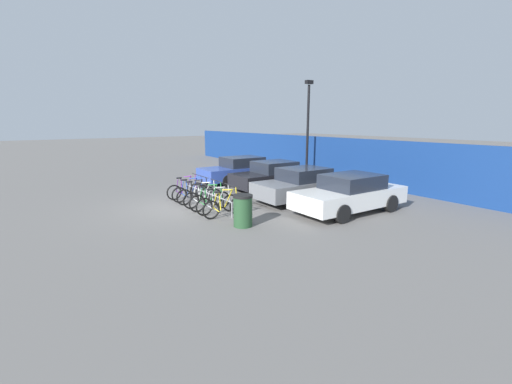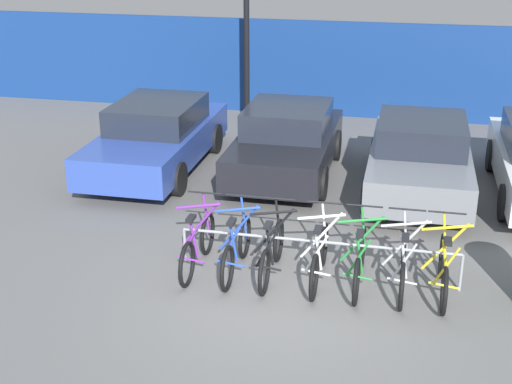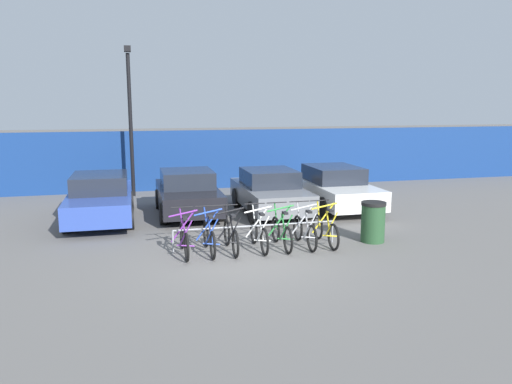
{
  "view_description": "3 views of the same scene",
  "coord_description": "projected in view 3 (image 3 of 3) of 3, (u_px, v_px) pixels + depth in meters",
  "views": [
    {
      "loc": [
        12.43,
        -5.01,
        3.31
      ],
      "look_at": [
        1.88,
        2.05,
        0.66
      ],
      "focal_mm": 24.0,
      "sensor_mm": 36.0,
      "label": 1
    },
    {
      "loc": [
        1.55,
        -8.5,
        4.95
      ],
      "look_at": [
        -0.71,
        1.76,
        0.8
      ],
      "focal_mm": 50.0,
      "sensor_mm": 36.0,
      "label": 2
    },
    {
      "loc": [
        -2.39,
        -10.77,
        3.5
      ],
      "look_at": [
        0.69,
        1.65,
        1.21
      ],
      "focal_mm": 35.0,
      "sensor_mm": 36.0,
      "label": 3
    }
  ],
  "objects": [
    {
      "name": "ground_plane",
      "position": [
        244.0,
        257.0,
        11.48
      ],
      "size": [
        120.0,
        120.0,
        0.0
      ],
      "primitive_type": "plane",
      "color": "#605E5B"
    },
    {
      "name": "hoarding_wall",
      "position": [
        193.0,
        160.0,
        20.34
      ],
      "size": [
        36.0,
        0.16,
        2.4
      ],
      "primitive_type": "cube",
      "color": "navy",
      "rests_on": "ground"
    },
    {
      "name": "bike_rack",
      "position": [
        256.0,
        228.0,
        12.14
      ],
      "size": [
        4.05,
        0.04,
        0.57
      ],
      "color": "gray",
      "rests_on": "ground"
    },
    {
      "name": "bicycle_purple",
      "position": [
        184.0,
        239.0,
        11.6
      ],
      "size": [
        0.68,
        1.71,
        1.05
      ],
      "rotation": [
        0.0,
        0.0,
        0.05
      ],
      "color": "black",
      "rests_on": "ground"
    },
    {
      "name": "bicycle_blue",
      "position": [
        209.0,
        237.0,
        11.74
      ],
      "size": [
        0.68,
        1.71,
        1.05
      ],
      "rotation": [
        0.0,
        0.0,
        0.07
      ],
      "color": "black",
      "rests_on": "ground"
    },
    {
      "name": "bicycle_black",
      "position": [
        231.0,
        236.0,
        11.86
      ],
      "size": [
        0.68,
        1.71,
        1.05
      ],
      "rotation": [
        0.0,
        0.0,
        -0.0
      ],
      "color": "black",
      "rests_on": "ground"
    },
    {
      "name": "bicycle_white",
      "position": [
        259.0,
        234.0,
        12.03
      ],
      "size": [
        0.68,
        1.71,
        1.05
      ],
      "rotation": [
        0.0,
        0.0,
        -0.05
      ],
      "color": "black",
      "rests_on": "ground"
    },
    {
      "name": "bicycle_green",
      "position": [
        282.0,
        233.0,
        12.16
      ],
      "size": [
        0.68,
        1.71,
        1.05
      ],
      "rotation": [
        0.0,
        0.0,
        0.06
      ],
      "color": "black",
      "rests_on": "ground"
    },
    {
      "name": "bicycle_silver",
      "position": [
        305.0,
        231.0,
        12.3
      ],
      "size": [
        0.68,
        1.71,
        1.05
      ],
      "rotation": [
        0.0,
        0.0,
        0.06
      ],
      "color": "black",
      "rests_on": "ground"
    },
    {
      "name": "bicycle_yellow",
      "position": [
        325.0,
        230.0,
        12.43
      ],
      "size": [
        0.68,
        1.71,
        1.05
      ],
      "rotation": [
        0.0,
        0.0,
        -0.06
      ],
      "color": "black",
      "rests_on": "ground"
    },
    {
      "name": "car_blue",
      "position": [
        100.0,
        198.0,
        14.95
      ],
      "size": [
        1.91,
        4.46,
        1.4
      ],
      "color": "#2D479E",
      "rests_on": "ground"
    },
    {
      "name": "car_black",
      "position": [
        188.0,
        193.0,
        15.78
      ],
      "size": [
        1.91,
        4.01,
        1.4
      ],
      "color": "black",
      "rests_on": "ground"
    },
    {
      "name": "car_grey",
      "position": [
        270.0,
        192.0,
        16.0
      ],
      "size": [
        1.91,
        4.08,
        1.4
      ],
      "color": "slate",
      "rests_on": "ground"
    },
    {
      "name": "car_white",
      "position": [
        334.0,
        187.0,
        16.82
      ],
      "size": [
        1.91,
        4.45,
        1.4
      ],
      "color": "silver",
      "rests_on": "ground"
    },
    {
      "name": "lamp_post",
      "position": [
        130.0,
        113.0,
        18.47
      ],
      "size": [
        0.24,
        0.44,
        5.53
      ],
      "color": "black",
      "rests_on": "ground"
    },
    {
      "name": "trash_bin",
      "position": [
        373.0,
        222.0,
        12.67
      ],
      "size": [
        0.63,
        0.63,
        1.03
      ],
      "color": "#234728",
      "rests_on": "ground"
    }
  ]
}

